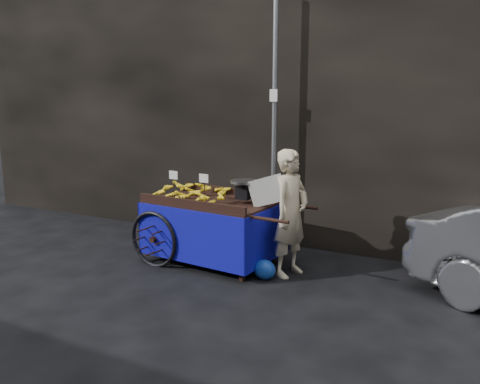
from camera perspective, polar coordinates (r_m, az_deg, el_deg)
The scene contains 6 objects.
ground at distance 6.54m, azimuth -2.99°, elevation -9.72°, with size 80.00×80.00×0.00m, color black.
building_wall at distance 8.34m, azimuth 8.44°, elevation 12.17°, with size 13.50×2.00×5.00m.
street_pole at distance 7.16m, azimuth 4.23°, elevation 8.51°, with size 0.12×0.10×4.00m.
banana_cart at distance 6.78m, azimuth -3.79°, elevation -1.71°, with size 2.54×1.36×1.34m.
vendor at distance 6.24m, azimuth 6.19°, elevation -2.58°, with size 0.87×0.70×1.71m.
plastic_bag at distance 6.25m, azimuth 3.02°, elevation -9.44°, with size 0.30×0.24×0.27m, color #1642A9.
Camera 1 is at (3.08, -5.29, 2.32)m, focal length 35.00 mm.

